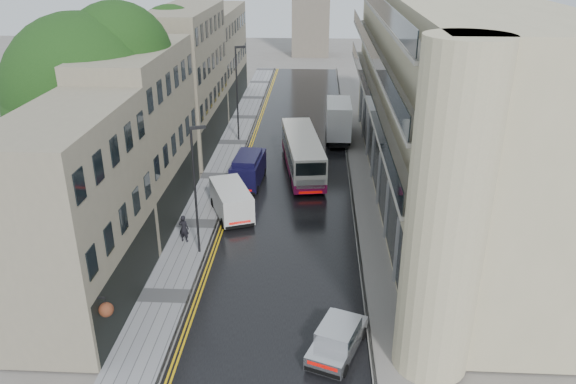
# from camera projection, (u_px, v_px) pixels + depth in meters

# --- Properties ---
(road) EXTENTS (9.00, 85.00, 0.02)m
(road) POSITION_uv_depth(u_px,v_px,m) (292.00, 179.00, 44.20)
(road) COLOR black
(road) RESTS_ON ground
(left_sidewalk) EXTENTS (2.70, 85.00, 0.12)m
(left_sidewalk) POSITION_uv_depth(u_px,v_px,m) (218.00, 176.00, 44.47)
(left_sidewalk) COLOR gray
(left_sidewalk) RESTS_ON ground
(right_sidewalk) EXTENTS (1.80, 85.00, 0.12)m
(right_sidewalk) POSITION_uv_depth(u_px,v_px,m) (361.00, 179.00, 43.92)
(right_sidewalk) COLOR slate
(right_sidewalk) RESTS_ON ground
(old_shop_row) EXTENTS (4.50, 56.00, 12.00)m
(old_shop_row) POSITION_uv_depth(u_px,v_px,m) (175.00, 94.00, 44.53)
(old_shop_row) COLOR gray
(old_shop_row) RESTS_ON ground
(modern_block) EXTENTS (8.00, 40.00, 14.00)m
(modern_block) POSITION_uv_depth(u_px,v_px,m) (437.00, 98.00, 39.50)
(modern_block) COLOR #C3B791
(modern_block) RESTS_ON ground
(tree_near) EXTENTS (10.56, 10.56, 13.89)m
(tree_near) POSITION_uv_depth(u_px,v_px,m) (88.00, 118.00, 35.17)
(tree_near) COLOR black
(tree_near) RESTS_ON ground
(tree_far) EXTENTS (9.24, 9.24, 12.46)m
(tree_far) POSITION_uv_depth(u_px,v_px,m) (151.00, 83.00, 47.31)
(tree_far) COLOR black
(tree_far) RESTS_ON ground
(cream_bus) EXTENTS (3.93, 10.94, 2.92)m
(cream_bus) POSITION_uv_depth(u_px,v_px,m) (292.00, 168.00, 42.31)
(cream_bus) COLOR silver
(cream_bus) RESTS_ON road
(white_lorry) EXTENTS (2.19, 7.25, 3.80)m
(white_lorry) POSITION_uv_depth(u_px,v_px,m) (328.00, 125.00, 50.73)
(white_lorry) COLOR white
(white_lorry) RESTS_ON road
(silver_hatchback) EXTENTS (2.96, 4.23, 1.46)m
(silver_hatchback) POSITION_uv_depth(u_px,v_px,m) (310.00, 352.00, 24.28)
(silver_hatchback) COLOR #AEAFB3
(silver_hatchback) RESTS_ON road
(white_van) EXTENTS (3.62, 5.16, 2.15)m
(white_van) POSITION_uv_depth(u_px,v_px,m) (223.00, 213.00, 36.02)
(white_van) COLOR silver
(white_van) RESTS_ON road
(navy_van) EXTENTS (2.31, 5.08, 2.53)m
(navy_van) POSITION_uv_depth(u_px,v_px,m) (232.00, 176.00, 41.25)
(navy_van) COLOR black
(navy_van) RESTS_ON road
(pedestrian) EXTENTS (0.73, 0.56, 1.77)m
(pedestrian) POSITION_uv_depth(u_px,v_px,m) (184.00, 228.00, 34.29)
(pedestrian) COLOR black
(pedestrian) RESTS_ON left_sidewalk
(lamp_post_near) EXTENTS (0.88, 0.49, 7.72)m
(lamp_post_near) POSITION_uv_depth(u_px,v_px,m) (195.00, 192.00, 31.93)
(lamp_post_near) COLOR black
(lamp_post_near) RESTS_ON left_sidewalk
(lamp_post_far) EXTENTS (0.97, 0.55, 8.56)m
(lamp_post_far) POSITION_uv_depth(u_px,v_px,m) (237.00, 95.00, 51.00)
(lamp_post_far) COLOR black
(lamp_post_far) RESTS_ON left_sidewalk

